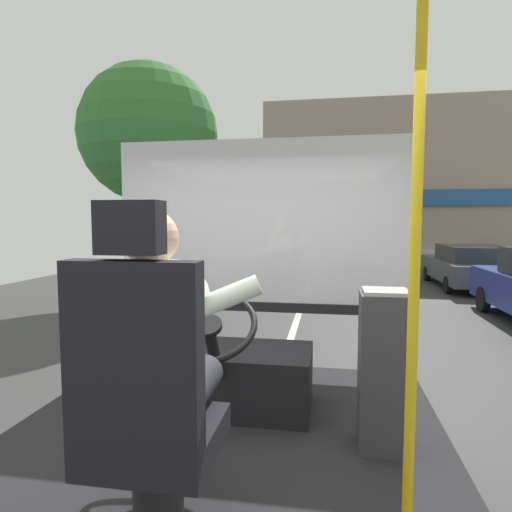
{
  "coord_description": "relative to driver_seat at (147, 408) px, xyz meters",
  "views": [
    {
      "loc": [
        0.6,
        -2.05,
        1.93
      ],
      "look_at": [
        0.11,
        0.82,
        1.69
      ],
      "focal_mm": 30.31,
      "sensor_mm": 36.0,
      "label": 1
    }
  ],
  "objects": [
    {
      "name": "windshield_panel",
      "position": [
        0.06,
        2.22,
        0.48
      ],
      "size": [
        2.5,
        0.08,
        1.48
      ],
      "color": "silver"
    },
    {
      "name": "parked_car_charcoal",
      "position": [
        4.68,
        11.63,
        -0.61
      ],
      "size": [
        2.01,
        3.97,
        1.21
      ],
      "color": "#474C51",
      "rests_on": "ground"
    },
    {
      "name": "driver_seat",
      "position": [
        0.0,
        0.0,
        0.0
      ],
      "size": [
        0.48,
        0.48,
        1.33
      ],
      "color": "black",
      "rests_on": "bus_floor"
    },
    {
      "name": "street_tree",
      "position": [
        -3.6,
        8.41,
        2.71
      ],
      "size": [
        3.25,
        3.25,
        5.59
      ],
      "color": "#4C3828",
      "rests_on": "ground"
    },
    {
      "name": "parked_car_green",
      "position": [
        4.65,
        23.8,
        -0.57
      ],
      "size": [
        1.78,
        3.83,
        1.3
      ],
      "color": "#195633",
      "rests_on": "ground"
    },
    {
      "name": "ground",
      "position": [
        0.06,
        9.4,
        -1.26
      ],
      "size": [
        18.0,
        44.0,
        0.06
      ],
      "color": "#383838"
    },
    {
      "name": "handrail_pole",
      "position": [
        0.99,
        0.34,
        0.52
      ],
      "size": [
        0.04,
        0.04,
        2.17
      ],
      "color": "gold",
      "rests_on": "bus_floor"
    },
    {
      "name": "bus_driver",
      "position": [
        0.0,
        0.11,
        0.21
      ],
      "size": [
        0.77,
        0.58,
        0.84
      ],
      "color": "#282833",
      "rests_on": "driver_seat"
    },
    {
      "name": "parked_car_silver",
      "position": [
        4.67,
        17.61,
        -0.61
      ],
      "size": [
        1.9,
        4.32,
        1.21
      ],
      "color": "silver",
      "rests_on": "ground"
    },
    {
      "name": "fare_box",
      "position": [
        0.96,
        0.94,
        -0.13
      ],
      "size": [
        0.27,
        0.26,
        0.89
      ],
      "color": "#333338",
      "rests_on": "bus_floor"
    },
    {
      "name": "shop_building",
      "position": [
        4.3,
        18.36,
        2.06
      ],
      "size": [
        12.59,
        5.2,
        6.59
      ],
      "color": "gray",
      "rests_on": "ground"
    },
    {
      "name": "steering_console",
      "position": [
        0.0,
        1.29,
        -0.34
      ],
      "size": [
        1.1,
        1.02,
        0.83
      ],
      "color": "black",
      "rests_on": "bus_floor"
    }
  ]
}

